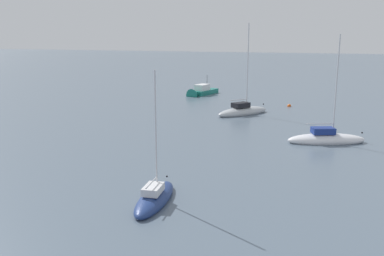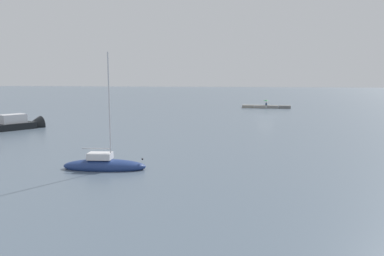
% 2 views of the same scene
% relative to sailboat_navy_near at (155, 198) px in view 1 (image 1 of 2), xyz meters
% --- Properties ---
extents(sailboat_navy_near, '(6.28, 2.62, 8.72)m').
position_rel_sailboat_navy_near_xyz_m(sailboat_navy_near, '(0.00, 0.00, 0.00)').
color(sailboat_navy_near, navy).
rests_on(sailboat_navy_near, ground_plane).
extents(sailboat_white_mid, '(5.13, 8.02, 11.02)m').
position_rel_sailboat_navy_near_xyz_m(sailboat_white_mid, '(-19.97, 9.15, 0.08)').
color(sailboat_white_mid, silver).
rests_on(sailboat_white_mid, ground_plane).
extents(sailboat_grey_outer, '(8.19, 6.63, 12.56)m').
position_rel_sailboat_navy_near_xyz_m(sailboat_grey_outer, '(-32.11, -2.56, 0.12)').
color(sailboat_grey_outer, '#ADB2B7').
rests_on(sailboat_grey_outer, ground_plane).
extents(motorboat_teal_near, '(7.94, 3.76, 4.29)m').
position_rel_sailboat_navy_near_xyz_m(motorboat_teal_near, '(-48.16, -14.58, 0.15)').
color(motorboat_teal_near, '#197266').
rests_on(motorboat_teal_near, ground_plane).
extents(mooring_buoy_near, '(0.56, 0.56, 0.56)m').
position_rel_sailboat_navy_near_xyz_m(mooring_buoy_near, '(-41.04, 2.39, -0.21)').
color(mooring_buoy_near, '#EA5914').
rests_on(mooring_buoy_near, ground_plane).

